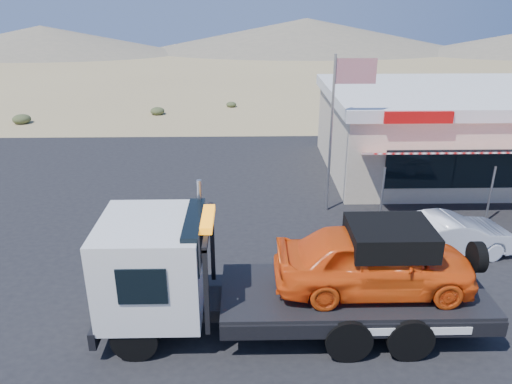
# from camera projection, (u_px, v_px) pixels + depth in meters

# --- Properties ---
(ground) EXTENTS (120.00, 120.00, 0.00)m
(ground) POSITION_uv_depth(u_px,v_px,m) (198.00, 272.00, 15.48)
(ground) COLOR #9E875A
(ground) RESTS_ON ground
(asphalt_lot) EXTENTS (32.00, 24.00, 0.02)m
(asphalt_lot) POSITION_uv_depth(u_px,v_px,m) (259.00, 228.00, 18.29)
(asphalt_lot) COLOR black
(asphalt_lot) RESTS_ON ground
(tow_truck) EXTENTS (9.55, 2.83, 3.19)m
(tow_truck) POSITION_uv_depth(u_px,v_px,m) (284.00, 270.00, 12.34)
(tow_truck) COLOR black
(tow_truck) RESTS_ON asphalt_lot
(white_sedan) EXTENTS (4.45, 2.29, 1.40)m
(white_sedan) POSITION_uv_depth(u_px,v_px,m) (450.00, 236.00, 16.12)
(white_sedan) COLOR white
(white_sedan) RESTS_ON asphalt_lot
(jerky_store) EXTENTS (10.40, 9.97, 3.90)m
(jerky_store) POSITION_uv_depth(u_px,v_px,m) (438.00, 130.00, 23.22)
(jerky_store) COLOR beige
(jerky_store) RESTS_ON asphalt_lot
(flagpole) EXTENTS (1.55, 0.10, 6.00)m
(flagpole) POSITION_uv_depth(u_px,v_px,m) (338.00, 117.00, 18.29)
(flagpole) COLOR #99999E
(flagpole) RESTS_ON asphalt_lot
(distant_hills) EXTENTS (126.00, 48.00, 4.20)m
(distant_hills) POSITION_uv_depth(u_px,v_px,m) (159.00, 38.00, 65.50)
(distant_hills) COLOR #726B59
(distant_hills) RESTS_ON ground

